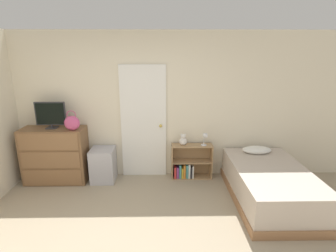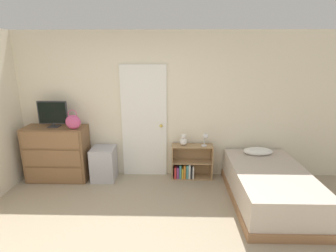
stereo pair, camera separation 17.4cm
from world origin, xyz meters
name	(u,v)px [view 1 (the left image)]	position (x,y,z in m)	size (l,w,h in m)	color
wall_back	(134,107)	(0.00, 2.24, 1.27)	(10.00, 0.06, 2.55)	beige
door_closed	(144,123)	(0.16, 2.18, 1.00)	(0.79, 0.09, 2.00)	white
dresser	(56,155)	(-1.35, 1.97, 0.48)	(1.05, 0.44, 0.97)	brown
tv	(51,115)	(-1.36, 1.98, 1.20)	(0.50, 0.16, 0.45)	#2D2D33
handbag	(72,123)	(-0.97, 1.86, 1.09)	(0.25, 0.14, 0.33)	#C64C7F
storage_bin	(103,165)	(-0.55, 1.98, 0.29)	(0.40, 0.42, 0.59)	#ADADB7
bookshelf	(189,165)	(0.96, 2.07, 0.24)	(0.72, 0.24, 0.62)	tan
teddy_bear	(183,140)	(0.86, 2.07, 0.71)	(0.14, 0.14, 0.21)	silver
desk_lamp	(205,137)	(1.23, 2.03, 0.78)	(0.12, 0.11, 0.23)	silver
bed	(270,184)	(2.12, 1.29, 0.26)	(1.10, 1.82, 0.63)	#996B47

